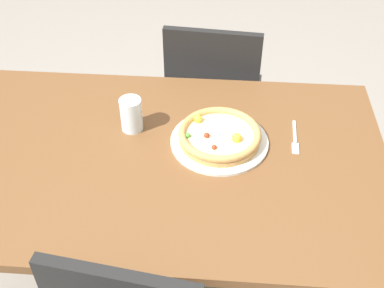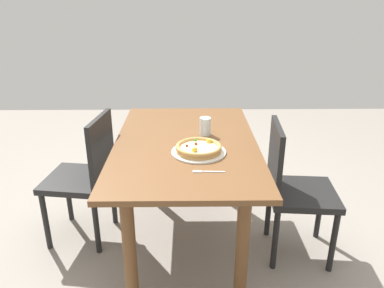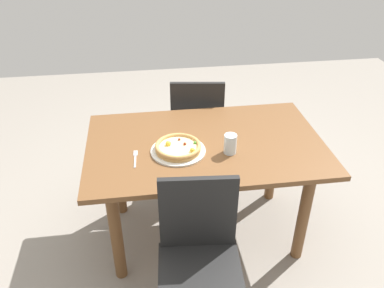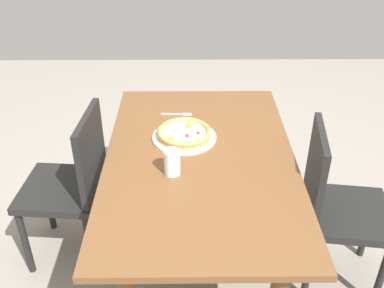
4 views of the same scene
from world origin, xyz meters
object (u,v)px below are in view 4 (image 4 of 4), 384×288
at_px(fork, 179,114).
at_px(pizza, 184,133).
at_px(dining_table, 200,177).
at_px(plate, 184,137).
at_px(chair_near, 73,183).
at_px(drinking_glass, 172,162).
at_px(chair_far, 335,205).

bearing_deg(fork, pizza, -80.20).
relative_size(dining_table, pizza, 5.29).
distance_m(dining_table, fork, 0.44).
relative_size(plate, pizza, 1.19).
relative_size(dining_table, chair_near, 1.60).
distance_m(chair_near, drinking_glass, 0.66).
height_order(plate, pizza, pizza).
xyz_separation_m(dining_table, plate, (-0.17, -0.07, 0.12)).
bearing_deg(pizza, fork, -173.02).
bearing_deg(chair_far, plate, -98.91).
xyz_separation_m(dining_table, fork, (-0.41, -0.10, 0.11)).
relative_size(chair_far, drinking_glass, 7.57).
bearing_deg(pizza, dining_table, 23.56).
height_order(chair_far, fork, chair_far).
height_order(pizza, drinking_glass, drinking_glass).
bearing_deg(fork, plate, -80.18).
bearing_deg(chair_near, plate, -81.65).
distance_m(dining_table, chair_near, 0.68).
xyz_separation_m(pizza, fork, (-0.24, -0.03, -0.03)).
distance_m(dining_table, pizza, 0.23).
height_order(dining_table, drinking_glass, drinking_glass).
height_order(dining_table, pizza, pizza).
xyz_separation_m(chair_near, drinking_glass, (0.26, 0.53, 0.30)).
xyz_separation_m(plate, drinking_glass, (0.29, -0.05, 0.05)).
bearing_deg(pizza, chair_near, -86.55).
bearing_deg(plate, drinking_glass, -9.85).
relative_size(chair_near, fork, 5.26).
xyz_separation_m(plate, pizza, (0.00, -0.00, 0.03)).
height_order(chair_far, pizza, chair_far).
bearing_deg(dining_table, drinking_glass, -46.08).
height_order(fork, drinking_glass, drinking_glass).
relative_size(dining_table, drinking_glass, 12.16).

